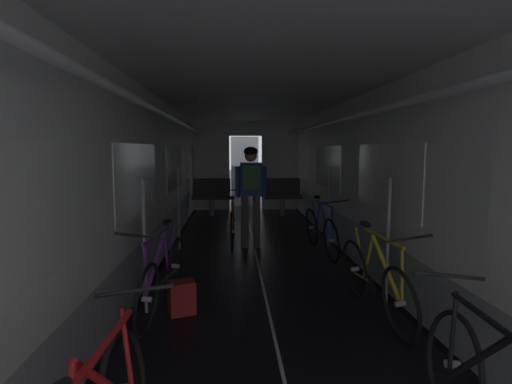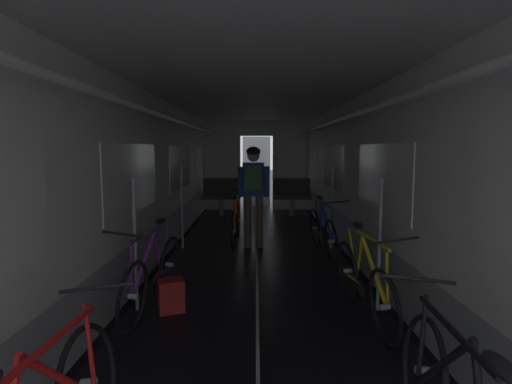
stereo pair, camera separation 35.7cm
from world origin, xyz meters
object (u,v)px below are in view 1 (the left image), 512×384
(bench_seat_far_left, at_px, (211,193))
(backpack_on_floor, at_px, (182,297))
(person_cyclist_aisle, at_px, (251,186))
(bicycle_yellow, at_px, (375,279))
(bench_seat_far_right, at_px, (282,193))
(bicycle_blue, at_px, (321,230))
(bicycle_purple, at_px, (163,276))
(bicycle_orange_in_aisle, at_px, (232,223))

(bench_seat_far_left, distance_m, backpack_on_floor, 6.03)
(person_cyclist_aisle, bearing_deg, bicycle_yellow, -68.57)
(bench_seat_far_right, bearing_deg, bicycle_yellow, -88.49)
(bench_seat_far_left, height_order, person_cyclist_aisle, person_cyclist_aisle)
(bicycle_yellow, distance_m, bicycle_blue, 2.40)
(bench_seat_far_right, relative_size, bicycle_purple, 0.58)
(bicycle_blue, bearing_deg, bicycle_purple, -134.82)
(bench_seat_far_left, relative_size, bicycle_orange_in_aisle, 0.58)
(backpack_on_floor, bearing_deg, bicycle_blue, 48.78)
(bicycle_orange_in_aisle, bearing_deg, bench_seat_far_left, 99.76)
(bench_seat_far_left, distance_m, bicycle_purple, 5.96)
(bicycle_yellow, relative_size, bicycle_orange_in_aisle, 1.00)
(bench_seat_far_left, distance_m, bicycle_blue, 4.26)
(bench_seat_far_left, xyz_separation_m, bicycle_purple, (-0.20, -5.95, -0.19))
(bench_seat_far_right, height_order, backpack_on_floor, bench_seat_far_right)
(bench_seat_far_left, height_order, bicycle_purple, bench_seat_far_left)
(bicycle_purple, xyz_separation_m, bicycle_blue, (2.15, 2.16, 0.00))
(person_cyclist_aisle, xyz_separation_m, bicycle_orange_in_aisle, (-0.32, 0.27, -0.69))
(bicycle_yellow, xyz_separation_m, bicycle_orange_in_aisle, (-1.43, 3.12, 0.00))
(bicycle_orange_in_aisle, distance_m, backpack_on_floor, 3.00)
(bicycle_yellow, xyz_separation_m, bicycle_blue, (-0.01, 2.40, 0.00))
(bench_seat_far_right, height_order, bicycle_orange_in_aisle, bench_seat_far_right)
(person_cyclist_aisle, height_order, bicycle_orange_in_aisle, person_cyclist_aisle)
(bicycle_purple, bearing_deg, bicycle_orange_in_aisle, 75.86)
(bench_seat_far_left, relative_size, bench_seat_far_right, 1.00)
(bicycle_yellow, distance_m, person_cyclist_aisle, 3.14)
(bicycle_orange_in_aisle, bearing_deg, bench_seat_far_right, 67.53)
(bicycle_yellow, distance_m, bicycle_orange_in_aisle, 3.43)
(bicycle_blue, relative_size, backpack_on_floor, 4.98)
(bench_seat_far_left, relative_size, bicycle_purple, 0.58)
(bicycle_orange_in_aisle, bearing_deg, bicycle_blue, -26.51)
(bench_seat_far_right, bearing_deg, person_cyclist_aisle, -105.98)
(bicycle_yellow, height_order, bicycle_purple, bicycle_yellow)
(bicycle_purple, height_order, person_cyclist_aisle, person_cyclist_aisle)
(bicycle_purple, relative_size, backpack_on_floor, 4.97)
(bicycle_orange_in_aisle, bearing_deg, bicycle_purple, -104.14)
(bicycle_blue, relative_size, person_cyclist_aisle, 0.98)
(bicycle_yellow, relative_size, person_cyclist_aisle, 0.98)
(bicycle_blue, bearing_deg, backpack_on_floor, -131.22)
(person_cyclist_aisle, height_order, backpack_on_floor, person_cyclist_aisle)
(bench_seat_far_left, bearing_deg, bicycle_blue, -62.68)
(bench_seat_far_right, relative_size, bicycle_orange_in_aisle, 0.58)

